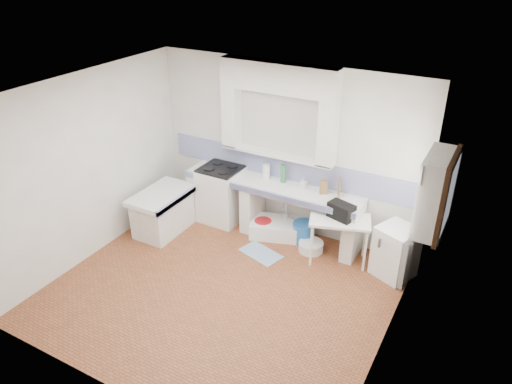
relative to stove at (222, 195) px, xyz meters
The scene contains 36 objects.
floor 2.04m from the stove, 58.06° to the right, with size 4.50×4.50×0.00m, color brown.
ceiling 3.05m from the stove, 58.06° to the right, with size 4.50×4.50×0.00m, color white.
wall_back 1.43m from the stove, 17.01° to the left, with size 4.50×4.50×0.00m, color white.
wall_front 3.94m from the stove, 74.11° to the right, with size 4.50×4.50×0.00m, color white.
wall_left 2.26m from the stove, 125.61° to the right, with size 4.50×4.50×0.00m, color white.
wall_right 3.81m from the stove, 26.99° to the right, with size 4.50×4.50×0.00m, color white.
alcove_mass 2.31m from the stove, 11.65° to the left, with size 1.90×0.25×0.45m, color white.
window_frame 3.68m from the stove, ahead, with size 0.35×0.86×1.06m, color #352010.
lace_valance 3.68m from the stove, ahead, with size 0.01×0.84×0.24m, color white.
counter_slab 1.02m from the stove, ahead, with size 3.00×0.60×0.08m, color white.
counter_lip 1.05m from the stove, 15.33° to the right, with size 3.00×0.04×0.10m, color navy.
counter_pier_left 0.46m from the stove, behind, with size 0.20×0.55×0.82m, color white.
counter_pier_mid 0.60m from the stove, ahead, with size 0.20×0.55×0.82m, color white.
counter_pier_right 2.35m from the stove, ahead, with size 0.20×0.55×0.82m, color white.
peninsula_top 1.03m from the stove, 129.94° to the right, with size 0.70×1.10×0.08m, color white.
peninsula_base 1.03m from the stove, 129.94° to the right, with size 0.60×1.00×0.62m, color white.
peninsula_lip 0.86m from the stove, 112.49° to the right, with size 0.04×1.10×0.10m, color navy.
backsplash 1.26m from the stove, 16.26° to the left, with size 4.27×0.03×0.40m, color navy.
stove is the anchor object (origin of this frame).
sink 1.19m from the stove, ahead, with size 0.97×0.53×0.23m, color white.
side_table 2.23m from the stove, ahead, with size 0.88×0.49×0.04m, color white.
fridge 3.05m from the stove, ahead, with size 0.51×0.51×0.78m, color white.
bucket_red 0.94m from the stove, ahead, with size 0.29×0.29×0.27m, color #AF141B.
bucket_orange 1.31m from the stove, ahead, with size 0.28×0.28×0.26m, color orange.
bucket_blue 1.57m from the stove, ahead, with size 0.36×0.36×0.34m, color #2164B0.
basin_white 1.81m from the stove, ahead, with size 0.39×0.39×0.15m, color white.
water_bottle_a 1.20m from the stove, ahead, with size 0.09×0.09×0.33m, color silver.
water_bottle_b 1.31m from the stove, ahead, with size 0.08×0.08×0.29m, color silver.
black_bag 2.25m from the stove, ahead, with size 0.38×0.22×0.24m, color black.
green_bottle_a 1.22m from the stove, ahead, with size 0.07×0.07×0.30m, color #2E773D.
green_bottle_b 1.24m from the stove, ahead, with size 0.06×0.06×0.29m, color #2E773D.
knife_block 1.87m from the stove, ahead, with size 0.11×0.09×0.22m, color olive.
cutting_board 2.10m from the stove, ahead, with size 0.02×0.20×0.28m, color olive.
paper_towel 0.96m from the stove, 12.46° to the left, with size 0.12×0.12×0.24m, color white.
soap_bottle 1.55m from the stove, ahead, with size 0.08×0.09×0.19m, color white.
rug 1.36m from the stove, 29.67° to the right, with size 0.66×0.37×0.01m, color #386896.
Camera 1 is at (3.03, -4.52, 4.38)m, focal length 34.13 mm.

